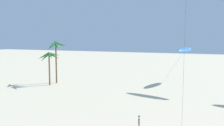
{
  "coord_description": "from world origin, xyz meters",
  "views": [
    {
      "loc": [
        8.23,
        -3.47,
        9.65
      ],
      "look_at": [
        -1.67,
        19.74,
        7.06
      ],
      "focal_mm": 40.31,
      "sensor_mm": 36.0,
      "label": 1
    }
  ],
  "objects_px": {
    "flying_kite_2": "(185,50)",
    "person_near_left": "(139,123)",
    "palm_tree_0": "(56,47)",
    "palm_tree_1": "(50,58)"
  },
  "relations": [
    {
      "from": "flying_kite_2",
      "to": "person_near_left",
      "type": "distance_m",
      "value": 30.8
    },
    {
      "from": "palm_tree_0",
      "to": "palm_tree_1",
      "type": "relative_size",
      "value": 1.32
    },
    {
      "from": "palm_tree_0",
      "to": "flying_kite_2",
      "type": "xyz_separation_m",
      "value": [
        24.91,
        10.31,
        -0.49
      ]
    },
    {
      "from": "palm_tree_1",
      "to": "flying_kite_2",
      "type": "relative_size",
      "value": 0.66
    },
    {
      "from": "palm_tree_0",
      "to": "person_near_left",
      "type": "height_order",
      "value": "palm_tree_0"
    },
    {
      "from": "palm_tree_1",
      "to": "flying_kite_2",
      "type": "distance_m",
      "value": 27.89
    },
    {
      "from": "palm_tree_1",
      "to": "flying_kite_2",
      "type": "bearing_deg",
      "value": 27.53
    },
    {
      "from": "palm_tree_1",
      "to": "person_near_left",
      "type": "xyz_separation_m",
      "value": [
        23.98,
        -17.3,
        -4.64
      ]
    },
    {
      "from": "palm_tree_0",
      "to": "flying_kite_2",
      "type": "relative_size",
      "value": 0.87
    },
    {
      "from": "palm_tree_0",
      "to": "palm_tree_1",
      "type": "bearing_deg",
      "value": -85.32
    }
  ]
}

